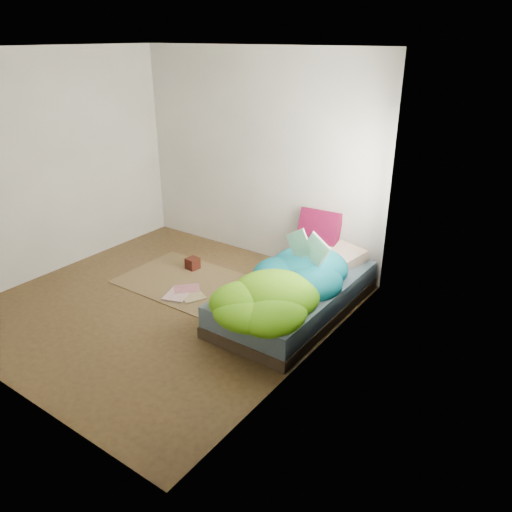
{
  "coord_description": "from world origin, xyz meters",
  "views": [
    {
      "loc": [
        3.56,
        -3.31,
        2.71
      ],
      "look_at": [
        0.69,
        0.75,
        0.49
      ],
      "focal_mm": 35.0,
      "sensor_mm": 36.0,
      "label": 1
    }
  ],
  "objects": [
    {
      "name": "ground",
      "position": [
        0.0,
        0.0,
        0.0
      ],
      "size": [
        3.5,
        3.5,
        0.0
      ],
      "primitive_type": "cube",
      "color": "#432E19",
      "rests_on": "ground"
    },
    {
      "name": "floor_book_b",
      "position": [
        -0.1,
        0.45,
        0.03
      ],
      "size": [
        0.36,
        0.36,
        0.03
      ],
      "primitive_type": "imported",
      "rotation": [
        0.0,
        0.0,
        -0.78
      ],
      "color": "#C87382",
      "rests_on": "rug"
    },
    {
      "name": "floor_book_c",
      "position": [
        0.05,
        0.2,
        0.02
      ],
      "size": [
        0.41,
        0.37,
        0.03
      ],
      "primitive_type": "imported",
      "rotation": [
        0.0,
        0.0,
        1.1
      ],
      "color": "tan",
      "rests_on": "rug"
    },
    {
      "name": "pillow_floral",
      "position": [
        1.32,
        1.53,
        0.4
      ],
      "size": [
        0.64,
        0.51,
        0.12
      ],
      "primitive_type": "cube",
      "rotation": [
        0.0,
        0.0,
        -0.33
      ],
      "color": "white",
      "rests_on": "bed"
    },
    {
      "name": "floor_book_a",
      "position": [
        -0.14,
        0.19,
        0.02
      ],
      "size": [
        0.35,
        0.4,
        0.03
      ],
      "primitive_type": "imported",
      "rotation": [
        0.0,
        0.0,
        0.32
      ],
      "color": "silver",
      "rests_on": "rug"
    },
    {
      "name": "wooden_box",
      "position": [
        -0.36,
        0.85,
        0.08
      ],
      "size": [
        0.16,
        0.16,
        0.14
      ],
      "primitive_type": "cube",
      "rotation": [
        0.0,
        0.0,
        -0.11
      ],
      "color": "#39110C",
      "rests_on": "rug"
    },
    {
      "name": "duvet",
      "position": [
        1.22,
        0.5,
        0.51
      ],
      "size": [
        0.96,
        1.84,
        0.34
      ],
      "primitive_type": null,
      "color": "#076177",
      "rests_on": "bed"
    },
    {
      "name": "rug",
      "position": [
        -0.15,
        0.55,
        0.01
      ],
      "size": [
        1.6,
        1.1,
        0.01
      ],
      "primitive_type": "cube",
      "color": "brown",
      "rests_on": "ground"
    },
    {
      "name": "open_book",
      "position": [
        1.28,
        0.82,
        0.82
      ],
      "size": [
        0.45,
        0.16,
        0.27
      ],
      "primitive_type": null,
      "rotation": [
        0.0,
        0.0,
        -0.14
      ],
      "color": "#36842B",
      "rests_on": "duvet"
    },
    {
      "name": "room_walls",
      "position": [
        0.01,
        0.01,
        1.63
      ],
      "size": [
        3.54,
        3.54,
        2.62
      ],
      "color": "beige",
      "rests_on": "ground"
    },
    {
      "name": "bed",
      "position": [
        1.22,
        0.72,
        0.17
      ],
      "size": [
        1.0,
        2.0,
        0.34
      ],
      "color": "#362D1D",
      "rests_on": "ground"
    },
    {
      "name": "pillow_magenta",
      "position": [
        0.99,
        1.62,
        0.58
      ],
      "size": [
        0.5,
        0.19,
        0.48
      ],
      "primitive_type": "cube",
      "rotation": [
        0.0,
        0.0,
        0.09
      ],
      "color": "#440418",
      "rests_on": "bed"
    }
  ]
}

